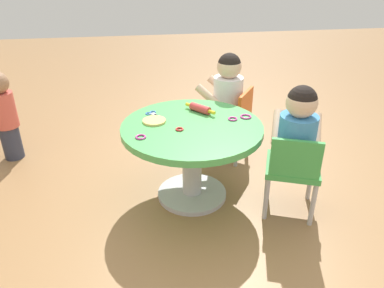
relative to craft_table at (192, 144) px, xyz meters
name	(u,v)px	position (x,y,z in m)	size (l,w,h in m)	color
ground_plane	(192,195)	(0.00, 0.00, -0.37)	(10.00, 10.00, 0.00)	#9E7247
craft_table	(192,144)	(0.00, 0.00, 0.00)	(0.84, 0.84, 0.50)	silver
child_chair_left	(293,168)	(-0.25, -0.55, -0.07)	(0.39, 0.39, 0.54)	#B7B7BC
seated_child_left	(298,130)	(-0.21, -0.56, 0.16)	(0.42, 0.37, 0.51)	#3F4772
child_chair_right	(231,119)	(0.48, -0.36, -0.07)	(0.42, 0.42, 0.54)	#B7B7BC
seated_child_right	(227,89)	(0.50, -0.33, 0.16)	(0.42, 0.44, 0.51)	#3F4772
toddler_standing	(4,114)	(0.69, 1.27, -0.01)	(0.17, 0.17, 0.67)	#33384C
rolling_pin	(200,108)	(0.19, -0.08, 0.15)	(0.19, 0.17, 0.05)	#D83F3F
craft_scissors	(153,114)	(0.19, 0.22, 0.13)	(0.14, 0.12, 0.01)	silver
playdough_blob_0	(154,121)	(0.08, 0.22, 0.13)	(0.14, 0.14, 0.01)	#F2CC72
cookie_cutter_0	(141,137)	(-0.12, 0.30, 0.13)	(0.06, 0.06, 0.01)	#D83FA5
cookie_cutter_1	(233,119)	(0.04, -0.26, 0.13)	(0.06, 0.06, 0.01)	#D83FA5
cookie_cutter_2	(246,117)	(0.06, -0.34, 0.13)	(0.07, 0.07, 0.01)	#D83FA5
cookie_cutter_3	(179,129)	(-0.05, 0.08, 0.13)	(0.05, 0.05, 0.01)	red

